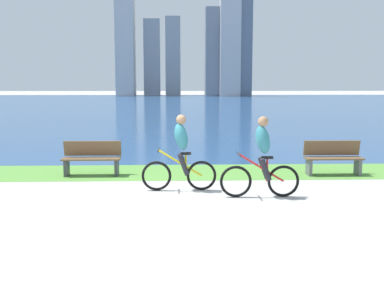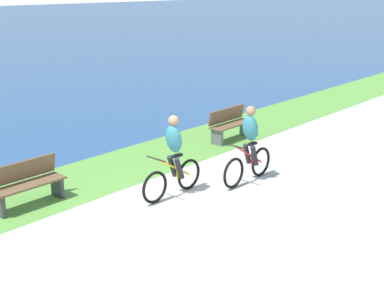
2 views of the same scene
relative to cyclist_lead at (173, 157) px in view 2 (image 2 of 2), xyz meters
name	(u,v)px [view 2 (image 2 of 2)]	position (x,y,z in m)	size (l,w,h in m)	color
ground_plane	(191,220)	(-0.65, -1.07, -0.84)	(300.00, 300.00, 0.00)	#B2AFA8
grass_strip_bayside	(85,179)	(-0.65, 2.15, -0.84)	(120.00, 2.26, 0.01)	#59933D
cyclist_lead	(173,157)	(0.00, 0.00, 0.00)	(1.68, 0.52, 1.71)	black
cyclist_trailing	(249,145)	(1.70, -0.67, 0.00)	(1.69, 0.52, 1.72)	black
bench_near_path	(230,124)	(4.04, 1.67, -0.39)	(1.50, 0.47, 0.90)	brown
bench_far_along_path	(27,184)	(-2.30, 1.80, -0.39)	(1.50, 0.47, 0.90)	brown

